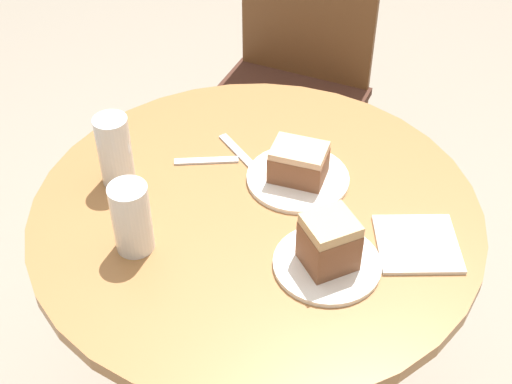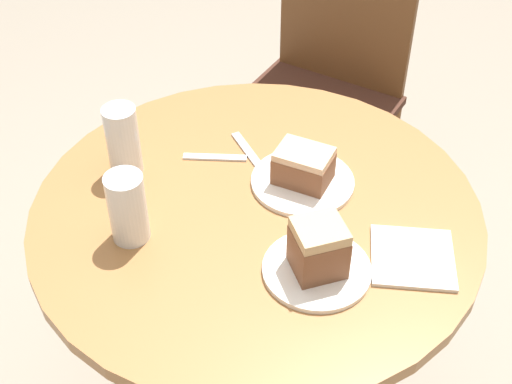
# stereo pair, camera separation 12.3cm
# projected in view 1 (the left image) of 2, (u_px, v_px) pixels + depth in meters

# --- Properties ---
(table) EXTENTS (0.90, 0.90, 0.77)m
(table) POSITION_uv_depth(u_px,v_px,m) (256.00, 274.00, 1.54)
(table) COLOR #9E6B3D
(table) RESTS_ON ground_plane
(chair) EXTENTS (0.53, 0.52, 1.00)m
(chair) POSITION_uv_depth(u_px,v_px,m) (289.00, 82.00, 2.21)
(chair) COLOR brown
(chair) RESTS_ON ground_plane
(plate_near) EXTENTS (0.21, 0.21, 0.01)m
(plate_near) POSITION_uv_depth(u_px,v_px,m) (298.00, 178.00, 1.47)
(plate_near) COLOR white
(plate_near) RESTS_ON table
(plate_far) EXTENTS (0.20, 0.20, 0.01)m
(plate_far) POSITION_uv_depth(u_px,v_px,m) (327.00, 264.00, 1.29)
(plate_far) COLOR white
(plate_far) RESTS_ON table
(cake_slice_near) EXTENTS (0.12, 0.09, 0.07)m
(cake_slice_near) POSITION_uv_depth(u_px,v_px,m) (299.00, 162.00, 1.44)
(cake_slice_near) COLOR brown
(cake_slice_near) RESTS_ON plate_near
(cake_slice_far) EXTENTS (0.12, 0.12, 0.10)m
(cake_slice_far) POSITION_uv_depth(u_px,v_px,m) (329.00, 242.00, 1.26)
(cake_slice_far) COLOR brown
(cake_slice_far) RESTS_ON plate_far
(glass_lemonade) EXTENTS (0.07, 0.07, 0.15)m
(glass_lemonade) POSITION_uv_depth(u_px,v_px,m) (115.00, 154.00, 1.43)
(glass_lemonade) COLOR beige
(glass_lemonade) RESTS_ON table
(glass_water) EXTENTS (0.07, 0.07, 0.14)m
(glass_water) POSITION_uv_depth(u_px,v_px,m) (132.00, 221.00, 1.29)
(glass_water) COLOR silver
(glass_water) RESTS_ON table
(napkin_stack) EXTENTS (0.18, 0.18, 0.01)m
(napkin_stack) POSITION_uv_depth(u_px,v_px,m) (417.00, 244.00, 1.33)
(napkin_stack) COLOR silver
(napkin_stack) RESTS_ON table
(fork) EXTENTS (0.15, 0.14, 0.00)m
(fork) POSITION_uv_depth(u_px,v_px,m) (244.00, 157.00, 1.53)
(fork) COLOR silver
(fork) RESTS_ON table
(spoon) EXTENTS (0.14, 0.06, 0.00)m
(spoon) POSITION_uv_depth(u_px,v_px,m) (206.00, 161.00, 1.52)
(spoon) COLOR silver
(spoon) RESTS_ON table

